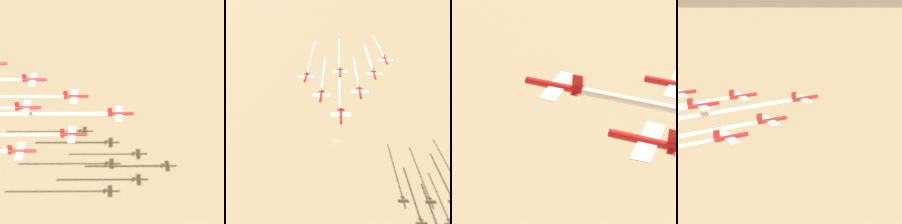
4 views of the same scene
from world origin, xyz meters
TOP-DOWN VIEW (x-y plane):
  - jet_0 at (-57.78, 13.62)m, footprint 8.26×8.02m
  - jet_1 at (-46.07, 1.29)m, footprint 8.26×8.02m
  - jet_2 at (-41.30, 17.87)m, footprint 8.26×8.02m

SIDE VIEW (x-z plane):
  - jet_2 at x=-41.30m, z-range 82.40..85.18m
  - jet_0 at x=-57.78m, z-range 83.64..86.42m
  - jet_1 at x=-46.07m, z-range 84.18..86.96m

